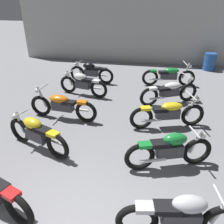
{
  "coord_description": "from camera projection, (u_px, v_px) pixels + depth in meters",
  "views": [
    {
      "loc": [
        1.07,
        -1.7,
        3.43
      ],
      "look_at": [
        0.0,
        3.77,
        0.55
      ],
      "focal_mm": 36.81,
      "sensor_mm": 36.0,
      "label": 1
    }
  ],
  "objects": [
    {
      "name": "motorcycle_left_row_3",
      "position": [
        83.0,
        84.0,
        8.51
      ],
      "size": [
        1.95,
        0.59,
        0.88
      ],
      "color": "black",
      "rests_on": "ground"
    },
    {
      "name": "oil_drum",
      "position": [
        210.0,
        62.0,
        11.38
      ],
      "size": [
        0.59,
        0.59,
        0.85
      ],
      "color": "#23519E",
      "rests_on": "ground"
    },
    {
      "name": "motorcycle_left_row_4",
      "position": [
        91.0,
        72.0,
        9.78
      ],
      "size": [
        1.97,
        0.48,
        0.88
      ],
      "color": "black",
      "rests_on": "ground"
    },
    {
      "name": "motorcycle_right_row_4",
      "position": [
        169.0,
        75.0,
        9.4
      ],
      "size": [
        2.16,
        0.72,
        0.97
      ],
      "color": "black",
      "rests_on": "ground"
    },
    {
      "name": "back_wall",
      "position": [
        139.0,
        28.0,
        12.08
      ],
      "size": [
        13.12,
        0.24,
        3.6
      ],
      "primitive_type": "cube",
      "color": "#B2B2AD",
      "rests_on": "ground"
    },
    {
      "name": "motorcycle_left_row_2",
      "position": [
        62.0,
        105.0,
        6.88
      ],
      "size": [
        2.17,
        0.68,
        0.97
      ],
      "color": "black",
      "rests_on": "ground"
    },
    {
      "name": "motorcycle_left_row_1",
      "position": [
        37.0,
        133.0,
        5.48
      ],
      "size": [
        1.88,
        0.82,
        0.88
      ],
      "color": "black",
      "rests_on": "ground"
    },
    {
      "name": "motorcycle_right_row_2",
      "position": [
        168.0,
        113.0,
        6.43
      ],
      "size": [
        2.1,
        0.92,
        0.97
      ],
      "color": "black",
      "rests_on": "ground"
    },
    {
      "name": "motorcycle_right_row_1",
      "position": [
        170.0,
        149.0,
        4.92
      ],
      "size": [
        1.89,
        0.79,
        0.88
      ],
      "color": "black",
      "rests_on": "ground"
    },
    {
      "name": "motorcycle_right_row_0",
      "position": [
        181.0,
        216.0,
        3.44
      ],
      "size": [
        1.96,
        0.61,
        0.88
      ],
      "color": "black",
      "rests_on": "ground"
    },
    {
      "name": "motorcycle_right_row_3",
      "position": [
        170.0,
        91.0,
        7.86
      ],
      "size": [
        1.97,
        1.15,
        0.97
      ],
      "color": "black",
      "rests_on": "ground"
    }
  ]
}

